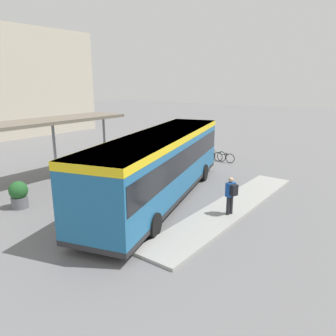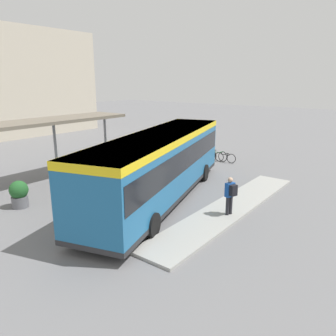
{
  "view_description": "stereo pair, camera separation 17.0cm",
  "coord_description": "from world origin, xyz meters",
  "px_view_note": "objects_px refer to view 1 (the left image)",
  "views": [
    {
      "loc": [
        -11.93,
        -9.42,
        5.69
      ],
      "look_at": [
        0.62,
        0.0,
        1.46
      ],
      "focal_mm": 35.0,
      "sensor_mm": 36.0,
      "label": 1
    },
    {
      "loc": [
        -11.83,
        -9.56,
        5.69
      ],
      "look_at": [
        0.62,
        0.0,
        1.46
      ],
      "focal_mm": 35.0,
      "sensor_mm": 36.0,
      "label": 2
    }
  ],
  "objects_px": {
    "potted_planter_near_shelter": "(79,174)",
    "bicycle_green": "(216,155)",
    "bicycle_red": "(206,154)",
    "pedestrian_waiting": "(231,193)",
    "city_bus": "(160,162)",
    "bicycle_black": "(224,157)",
    "potted_planter_far_side": "(19,194)"
  },
  "relations": [
    {
      "from": "city_bus",
      "to": "potted_planter_near_shelter",
      "type": "relative_size",
      "value": 9.64
    },
    {
      "from": "bicycle_green",
      "to": "bicycle_red",
      "type": "relative_size",
      "value": 1.05
    },
    {
      "from": "bicycle_green",
      "to": "potted_planter_near_shelter",
      "type": "height_order",
      "value": "potted_planter_near_shelter"
    },
    {
      "from": "bicycle_red",
      "to": "bicycle_green",
      "type": "bearing_deg",
      "value": -163.2
    },
    {
      "from": "bicycle_black",
      "to": "bicycle_green",
      "type": "height_order",
      "value": "bicycle_green"
    },
    {
      "from": "city_bus",
      "to": "bicycle_green",
      "type": "height_order",
      "value": "city_bus"
    },
    {
      "from": "city_bus",
      "to": "bicycle_red",
      "type": "bearing_deg",
      "value": -0.72
    },
    {
      "from": "pedestrian_waiting",
      "to": "bicycle_green",
      "type": "relative_size",
      "value": 0.93
    },
    {
      "from": "pedestrian_waiting",
      "to": "bicycle_black",
      "type": "bearing_deg",
      "value": -42.18
    },
    {
      "from": "bicycle_green",
      "to": "bicycle_red",
      "type": "distance_m",
      "value": 0.75
    },
    {
      "from": "pedestrian_waiting",
      "to": "potted_planter_near_shelter",
      "type": "xyz_separation_m",
      "value": [
        -1.13,
        8.59,
        -0.38
      ]
    },
    {
      "from": "bicycle_black",
      "to": "potted_planter_far_side",
      "type": "bearing_deg",
      "value": 71.04
    },
    {
      "from": "city_bus",
      "to": "bicycle_red",
      "type": "xyz_separation_m",
      "value": [
        8.67,
        2.51,
        -1.53
      ]
    },
    {
      "from": "potted_planter_near_shelter",
      "to": "bicycle_green",
      "type": "bearing_deg",
      "value": -17.5
    },
    {
      "from": "city_bus",
      "to": "bicycle_green",
      "type": "relative_size",
      "value": 7.12
    },
    {
      "from": "bicycle_green",
      "to": "potted_planter_far_side",
      "type": "xyz_separation_m",
      "value": [
        -13.53,
        2.71,
        0.27
      ]
    },
    {
      "from": "pedestrian_waiting",
      "to": "potted_planter_near_shelter",
      "type": "distance_m",
      "value": 8.67
    },
    {
      "from": "city_bus",
      "to": "bicycle_black",
      "type": "distance_m",
      "value": 8.85
    },
    {
      "from": "bicycle_red",
      "to": "pedestrian_waiting",
      "type": "bearing_deg",
      "value": 135.9
    },
    {
      "from": "city_bus",
      "to": "pedestrian_waiting",
      "type": "height_order",
      "value": "city_bus"
    },
    {
      "from": "city_bus",
      "to": "bicycle_black",
      "type": "xyz_separation_m",
      "value": [
        8.65,
        1.03,
        -1.55
      ]
    },
    {
      "from": "pedestrian_waiting",
      "to": "bicycle_green",
      "type": "xyz_separation_m",
      "value": [
        8.68,
        5.49,
        -0.68
      ]
    },
    {
      "from": "pedestrian_waiting",
      "to": "bicycle_red",
      "type": "xyz_separation_m",
      "value": [
        8.59,
        6.23,
        -0.7
      ]
    },
    {
      "from": "city_bus",
      "to": "pedestrian_waiting",
      "type": "distance_m",
      "value": 3.82
    },
    {
      "from": "city_bus",
      "to": "potted_planter_far_side",
      "type": "height_order",
      "value": "city_bus"
    },
    {
      "from": "bicycle_black",
      "to": "potted_planter_near_shelter",
      "type": "xyz_separation_m",
      "value": [
        -9.7,
        3.83,
        0.34
      ]
    },
    {
      "from": "city_bus",
      "to": "bicycle_black",
      "type": "relative_size",
      "value": 7.89
    },
    {
      "from": "bicycle_green",
      "to": "potted_planter_far_side",
      "type": "relative_size",
      "value": 1.4
    },
    {
      "from": "bicycle_green",
      "to": "bicycle_red",
      "type": "bearing_deg",
      "value": -166.02
    },
    {
      "from": "bicycle_red",
      "to": "potted_planter_near_shelter",
      "type": "bearing_deg",
      "value": 86.35
    },
    {
      "from": "pedestrian_waiting",
      "to": "bicycle_black",
      "type": "distance_m",
      "value": 9.82
    },
    {
      "from": "potted_planter_far_side",
      "to": "bicycle_green",
      "type": "bearing_deg",
      "value": -11.34
    }
  ]
}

